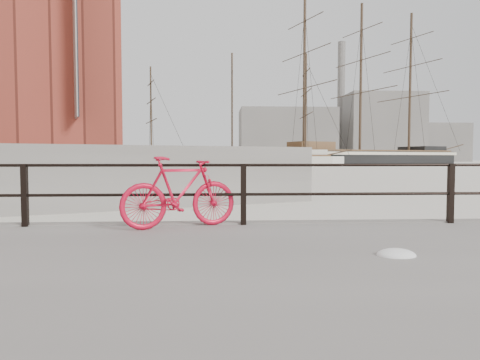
# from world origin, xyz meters

# --- Properties ---
(ground) EXTENTS (400.00, 400.00, 0.00)m
(ground) POSITION_xyz_m (0.00, 0.00, 0.00)
(ground) COLOR white
(ground) RESTS_ON ground
(far_quay) EXTENTS (78.44, 148.07, 1.80)m
(far_quay) POSITION_xyz_m (-40.00, 72.00, 0.90)
(far_quay) COLOR gray
(far_quay) RESTS_ON ground
(guardrail) EXTENTS (28.00, 0.10, 1.00)m
(guardrail) POSITION_xyz_m (0.00, -0.15, 0.85)
(guardrail) COLOR black
(guardrail) RESTS_ON promenade
(bicycle) EXTENTS (1.83, 0.94, 1.12)m
(bicycle) POSITION_xyz_m (-4.52, -0.39, 0.91)
(bicycle) COLOR red
(bicycle) RESTS_ON promenade
(barque_black) EXTENTS (63.85, 41.41, 34.37)m
(barque_black) POSITION_xyz_m (25.66, 80.18, 0.00)
(barque_black) COLOR black
(barque_black) RESTS_ON ground
(schooner_mid) EXTENTS (30.25, 13.44, 21.44)m
(schooner_mid) POSITION_xyz_m (5.65, 71.58, 0.00)
(schooner_mid) COLOR beige
(schooner_mid) RESTS_ON ground
(schooner_left) EXTENTS (27.23, 18.49, 18.89)m
(schooner_left) POSITION_xyz_m (-21.39, 70.70, 0.00)
(schooner_left) COLOR white
(schooner_left) RESTS_ON ground
(apartment_grey) EXTENTS (26.02, 22.15, 23.20)m
(apartment_grey) POSITION_xyz_m (-46.35, 82.38, 13.40)
(apartment_grey) COLOR #999A95
(apartment_grey) RESTS_ON far_quay
(apartment_brick) EXTENTS (27.87, 22.90, 21.20)m
(apartment_brick) POSITION_xyz_m (-54.97, 103.70, 12.40)
(apartment_brick) COLOR brown
(apartment_brick) RESTS_ON far_quay
(industrial_west) EXTENTS (32.00, 18.00, 18.00)m
(industrial_west) POSITION_xyz_m (20.00, 140.00, 9.00)
(industrial_west) COLOR gray
(industrial_west) RESTS_ON ground
(industrial_mid) EXTENTS (26.00, 20.00, 24.00)m
(industrial_mid) POSITION_xyz_m (55.00, 145.00, 12.00)
(industrial_mid) COLOR gray
(industrial_mid) RESTS_ON ground
(industrial_east) EXTENTS (20.00, 16.00, 14.00)m
(industrial_east) POSITION_xyz_m (78.00, 150.00, 7.00)
(industrial_east) COLOR gray
(industrial_east) RESTS_ON ground
(smokestack) EXTENTS (2.80, 2.80, 44.00)m
(smokestack) POSITION_xyz_m (42.00, 150.00, 22.00)
(smokestack) COLOR gray
(smokestack) RESTS_ON ground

